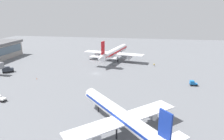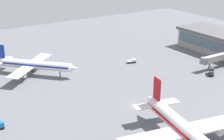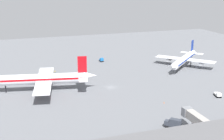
% 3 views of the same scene
% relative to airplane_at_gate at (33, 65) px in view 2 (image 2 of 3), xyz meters
% --- Properties ---
extents(ground, '(288.00, 288.00, 0.00)m').
position_rel_airplane_at_gate_xyz_m(ground, '(-50.84, -20.16, -4.70)').
color(ground, slate).
extents(airplane_at_gate, '(34.19, 32.51, 12.93)m').
position_rel_airplane_at_gate_xyz_m(airplane_at_gate, '(0.00, 0.00, 0.00)').
color(airplane_at_gate, white).
rests_on(airplane_at_gate, ground).
extents(airplane_taxiing, '(50.15, 40.73, 15.35)m').
position_rel_airplane_at_gate_xyz_m(airplane_taxiing, '(-81.94, -15.25, 0.88)').
color(airplane_taxiing, white).
rests_on(airplane_taxiing, ground).
extents(baggage_tug, '(2.25, 3.23, 2.30)m').
position_rel_airplane_at_gate_xyz_m(baggage_tug, '(-40.69, 27.20, -3.55)').
color(baggage_tug, black).
rests_on(baggage_tug, ground).
extents(pushback_tractor, '(3.14, 4.74, 1.90)m').
position_rel_airplane_at_gate_xyz_m(pushback_tractor, '(-11.86, -47.10, -3.73)').
color(pushback_tractor, black).
rests_on(pushback_tractor, ground).
extents(catering_truck, '(5.19, 5.41, 3.30)m').
position_rel_airplane_at_gate_xyz_m(catering_truck, '(-44.75, -67.80, -3.01)').
color(catering_truck, black).
rests_on(catering_truck, ground).
extents(jet_bridge, '(3.14, 22.33, 6.74)m').
position_rel_airplane_at_gate_xyz_m(jet_bridge, '(-39.87, -77.24, 0.44)').
color(jet_bridge, '#9E9993').
rests_on(jet_bridge, ground).
extents(safety_cone_near_gate, '(0.44, 0.44, 0.60)m').
position_rel_airplane_at_gate_xyz_m(safety_cone_near_gate, '(-36.99, -46.40, -4.40)').
color(safety_cone_near_gate, '#EA590C').
rests_on(safety_cone_near_gate, ground).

